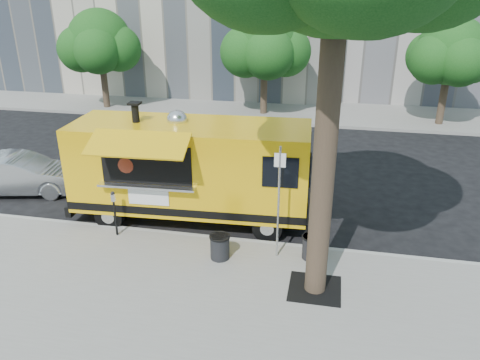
% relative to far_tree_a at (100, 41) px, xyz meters
% --- Properties ---
extents(ground, '(120.00, 120.00, 0.00)m').
position_rel_far_tree_a_xyz_m(ground, '(10.00, -12.30, -3.78)').
color(ground, black).
rests_on(ground, ground).
extents(sidewalk, '(60.00, 6.00, 0.15)m').
position_rel_far_tree_a_xyz_m(sidewalk, '(10.00, -16.30, -3.70)').
color(sidewalk, gray).
rests_on(sidewalk, ground).
extents(curb, '(60.00, 0.14, 0.16)m').
position_rel_far_tree_a_xyz_m(curb, '(10.00, -13.23, -3.70)').
color(curb, '#999993').
rests_on(curb, ground).
extents(far_sidewalk, '(60.00, 5.00, 0.15)m').
position_rel_far_tree_a_xyz_m(far_sidewalk, '(10.00, 1.20, -3.70)').
color(far_sidewalk, gray).
rests_on(far_sidewalk, ground).
extents(tree_well, '(1.20, 1.20, 0.02)m').
position_rel_far_tree_a_xyz_m(tree_well, '(12.60, -15.10, -3.62)').
color(tree_well, black).
rests_on(tree_well, sidewalk).
extents(far_tree_a, '(3.42, 3.42, 5.36)m').
position_rel_far_tree_a_xyz_m(far_tree_a, '(0.00, 0.00, 0.00)').
color(far_tree_a, '#33261C').
rests_on(far_tree_a, far_sidewalk).
extents(far_tree_b, '(3.60, 3.60, 5.50)m').
position_rel_far_tree_a_xyz_m(far_tree_b, '(9.00, 0.40, 0.06)').
color(far_tree_b, '#33261C').
rests_on(far_tree_b, far_sidewalk).
extents(far_tree_c, '(3.24, 3.24, 5.21)m').
position_rel_far_tree_a_xyz_m(far_tree_c, '(18.00, 0.10, -0.06)').
color(far_tree_c, '#33261C').
rests_on(far_tree_c, far_sidewalk).
extents(sign_post, '(0.28, 0.06, 3.00)m').
position_rel_far_tree_a_xyz_m(sign_post, '(11.55, -13.85, -1.93)').
color(sign_post, silver).
rests_on(sign_post, sidewalk).
extents(parking_meter, '(0.11, 0.11, 1.33)m').
position_rel_far_tree_a_xyz_m(parking_meter, '(7.00, -13.65, -2.79)').
color(parking_meter, black).
rests_on(parking_meter, sidewalk).
extents(food_truck, '(7.29, 3.59, 3.56)m').
position_rel_far_tree_a_xyz_m(food_truck, '(8.71, -12.04, -2.10)').
color(food_truck, yellow).
rests_on(food_truck, ground).
extents(sedan, '(4.35, 2.31, 1.36)m').
position_rel_far_tree_a_xyz_m(sedan, '(2.41, -11.31, -3.09)').
color(sedan, '#A4A6AB').
rests_on(sedan, ground).
extents(trash_bin_left, '(0.54, 0.54, 0.64)m').
position_rel_far_tree_a_xyz_m(trash_bin_left, '(10.13, -14.24, -3.28)').
color(trash_bin_left, black).
rests_on(trash_bin_left, sidewalk).
extents(trash_bin_right, '(0.52, 0.52, 0.63)m').
position_rel_far_tree_a_xyz_m(trash_bin_right, '(12.43, -13.77, -3.29)').
color(trash_bin_right, black).
rests_on(trash_bin_right, sidewalk).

